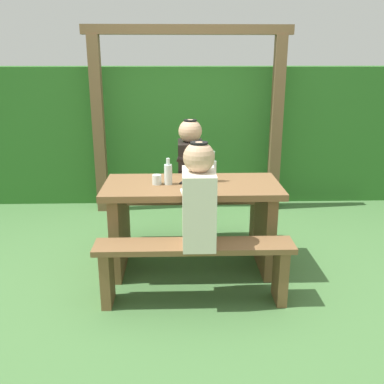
{
  "coord_description": "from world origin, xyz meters",
  "views": [
    {
      "loc": [
        -0.1,
        -3.26,
        1.69
      ],
      "look_at": [
        0.0,
        0.0,
        0.67
      ],
      "focal_mm": 40.02,
      "sensor_mm": 36.0,
      "label": 1
    }
  ],
  "objects_px": {
    "bench_near": "(194,261)",
    "person_black_coat": "(190,162)",
    "person_white_shirt": "(199,198)",
    "bottle_right": "(213,170)",
    "bench_far": "(190,210)",
    "picnic_table": "(192,212)",
    "bottle_left": "(168,174)",
    "drinking_glass": "(157,180)",
    "cell_phone": "(186,182)"
  },
  "relations": [
    {
      "from": "drinking_glass",
      "to": "bottle_right",
      "type": "height_order",
      "value": "bottle_right"
    },
    {
      "from": "bottle_left",
      "to": "cell_phone",
      "type": "relative_size",
      "value": 1.51
    },
    {
      "from": "person_white_shirt",
      "to": "drinking_glass",
      "type": "relative_size",
      "value": 9.38
    },
    {
      "from": "bench_far",
      "to": "person_white_shirt",
      "type": "xyz_separation_m",
      "value": [
        0.03,
        -1.05,
        0.46
      ]
    },
    {
      "from": "picnic_table",
      "to": "bench_far",
      "type": "height_order",
      "value": "picnic_table"
    },
    {
      "from": "bottle_right",
      "to": "cell_phone",
      "type": "distance_m",
      "value": 0.23
    },
    {
      "from": "picnic_table",
      "to": "bottle_right",
      "type": "xyz_separation_m",
      "value": [
        0.17,
        0.06,
        0.34
      ]
    },
    {
      "from": "bench_far",
      "to": "bottle_right",
      "type": "height_order",
      "value": "bottle_right"
    },
    {
      "from": "drinking_glass",
      "to": "picnic_table",
      "type": "bearing_deg",
      "value": 1.42
    },
    {
      "from": "picnic_table",
      "to": "person_black_coat",
      "type": "bearing_deg",
      "value": 90.3
    },
    {
      "from": "person_white_shirt",
      "to": "drinking_glass",
      "type": "distance_m",
      "value": 0.6
    },
    {
      "from": "bench_far",
      "to": "cell_phone",
      "type": "relative_size",
      "value": 10.0
    },
    {
      "from": "bench_near",
      "to": "drinking_glass",
      "type": "xyz_separation_m",
      "value": [
        -0.28,
        0.52,
        0.45
      ]
    },
    {
      "from": "bench_far",
      "to": "person_white_shirt",
      "type": "bearing_deg",
      "value": -88.4
    },
    {
      "from": "person_white_shirt",
      "to": "bench_far",
      "type": "bearing_deg",
      "value": 91.6
    },
    {
      "from": "picnic_table",
      "to": "person_white_shirt",
      "type": "height_order",
      "value": "person_white_shirt"
    },
    {
      "from": "cell_phone",
      "to": "person_black_coat",
      "type": "bearing_deg",
      "value": 106.07
    },
    {
      "from": "bench_far",
      "to": "person_white_shirt",
      "type": "distance_m",
      "value": 1.15
    },
    {
      "from": "bottle_right",
      "to": "bottle_left",
      "type": "bearing_deg",
      "value": -169.17
    },
    {
      "from": "picnic_table",
      "to": "person_white_shirt",
      "type": "xyz_separation_m",
      "value": [
        0.03,
        -0.52,
        0.29
      ]
    },
    {
      "from": "bench_far",
      "to": "bottle_left",
      "type": "height_order",
      "value": "bottle_left"
    },
    {
      "from": "picnic_table",
      "to": "person_black_coat",
      "type": "distance_m",
      "value": 0.6
    },
    {
      "from": "picnic_table",
      "to": "bench_far",
      "type": "relative_size",
      "value": 1.0
    },
    {
      "from": "bench_near",
      "to": "person_white_shirt",
      "type": "relative_size",
      "value": 1.95
    },
    {
      "from": "person_black_coat",
      "to": "bench_far",
      "type": "bearing_deg",
      "value": 50.87
    },
    {
      "from": "picnic_table",
      "to": "person_white_shirt",
      "type": "bearing_deg",
      "value": -86.78
    },
    {
      "from": "person_black_coat",
      "to": "bench_near",
      "type": "bearing_deg",
      "value": -89.85
    },
    {
      "from": "picnic_table",
      "to": "bottle_left",
      "type": "bearing_deg",
      "value": -177.07
    },
    {
      "from": "drinking_glass",
      "to": "bottle_left",
      "type": "bearing_deg",
      "value": -1.68
    },
    {
      "from": "person_white_shirt",
      "to": "bottle_right",
      "type": "bearing_deg",
      "value": 76.7
    },
    {
      "from": "bottle_left",
      "to": "picnic_table",
      "type": "bearing_deg",
      "value": 2.93
    },
    {
      "from": "person_white_shirt",
      "to": "bottle_left",
      "type": "relative_size",
      "value": 3.41
    },
    {
      "from": "person_white_shirt",
      "to": "bottle_right",
      "type": "relative_size",
      "value": 2.89
    },
    {
      "from": "bottle_right",
      "to": "cell_phone",
      "type": "height_order",
      "value": "bottle_right"
    },
    {
      "from": "bench_far",
      "to": "person_black_coat",
      "type": "height_order",
      "value": "person_black_coat"
    },
    {
      "from": "person_white_shirt",
      "to": "picnic_table",
      "type": "bearing_deg",
      "value": 93.22
    },
    {
      "from": "picnic_table",
      "to": "bottle_left",
      "type": "relative_size",
      "value": 6.64
    },
    {
      "from": "picnic_table",
      "to": "bottle_right",
      "type": "relative_size",
      "value": 5.63
    },
    {
      "from": "drinking_glass",
      "to": "bottle_right",
      "type": "bearing_deg",
      "value": 8.32
    },
    {
      "from": "bench_near",
      "to": "bottle_left",
      "type": "xyz_separation_m",
      "value": [
        -0.19,
        0.52,
        0.5
      ]
    },
    {
      "from": "bottle_left",
      "to": "drinking_glass",
      "type": "bearing_deg",
      "value": 178.32
    },
    {
      "from": "person_black_coat",
      "to": "drinking_glass",
      "type": "distance_m",
      "value": 0.6
    },
    {
      "from": "bench_far",
      "to": "picnic_table",
      "type": "bearing_deg",
      "value": -90.0
    },
    {
      "from": "bottle_right",
      "to": "bench_far",
      "type": "bearing_deg",
      "value": 109.6
    },
    {
      "from": "bench_near",
      "to": "person_black_coat",
      "type": "relative_size",
      "value": 1.95
    },
    {
      "from": "person_white_shirt",
      "to": "person_black_coat",
      "type": "distance_m",
      "value": 1.05
    },
    {
      "from": "cell_phone",
      "to": "person_white_shirt",
      "type": "bearing_deg",
      "value": -61.74
    },
    {
      "from": "person_black_coat",
      "to": "cell_phone",
      "type": "height_order",
      "value": "person_black_coat"
    },
    {
      "from": "bench_near",
      "to": "person_black_coat",
      "type": "bearing_deg",
      "value": 90.15
    },
    {
      "from": "person_black_coat",
      "to": "cell_phone",
      "type": "distance_m",
      "value": 0.48
    }
  ]
}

